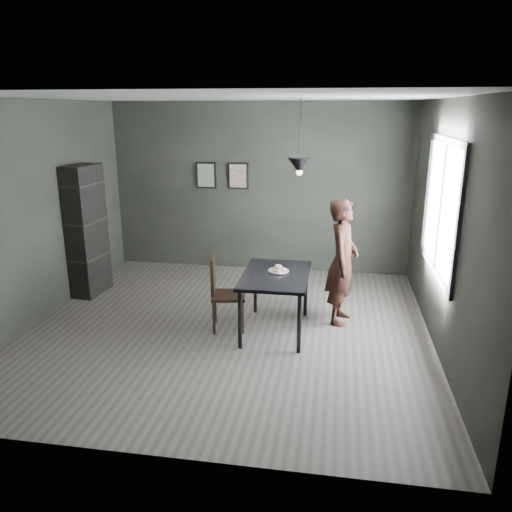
% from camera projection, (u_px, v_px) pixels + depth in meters
% --- Properties ---
extents(ground, '(5.00, 5.00, 0.00)m').
position_uv_depth(ground, '(228.00, 327.00, 6.36)').
color(ground, '#373330').
rests_on(ground, ground).
extents(back_wall, '(5.00, 0.10, 2.80)m').
position_uv_depth(back_wall, '(259.00, 188.00, 8.33)').
color(back_wall, black).
rests_on(back_wall, ground).
extents(ceiling, '(5.00, 5.00, 0.02)m').
position_uv_depth(ceiling, '(224.00, 97.00, 5.57)').
color(ceiling, silver).
rests_on(ceiling, ground).
extents(window_assembly, '(0.04, 1.96, 1.56)m').
position_uv_depth(window_assembly, '(441.00, 207.00, 5.71)').
color(window_assembly, white).
rests_on(window_assembly, ground).
extents(cafe_table, '(0.80, 1.20, 0.75)m').
position_uv_depth(cafe_table, '(276.00, 280.00, 6.08)').
color(cafe_table, black).
rests_on(cafe_table, ground).
extents(white_plate, '(0.23, 0.23, 0.01)m').
position_uv_depth(white_plate, '(278.00, 271.00, 6.13)').
color(white_plate, white).
rests_on(white_plate, cafe_table).
extents(donut_pile, '(0.17, 0.17, 0.08)m').
position_uv_depth(donut_pile, '(279.00, 269.00, 6.12)').
color(donut_pile, '#FAE3C2').
rests_on(donut_pile, white_plate).
extents(woman, '(0.48, 0.65, 1.62)m').
position_uv_depth(woman, '(342.00, 262.00, 6.33)').
color(woman, black).
rests_on(woman, ground).
extents(wood_chair, '(0.48, 0.48, 0.95)m').
position_uv_depth(wood_chair, '(221.00, 288.00, 6.19)').
color(wood_chair, black).
rests_on(wood_chair, ground).
extents(shelf_unit, '(0.42, 0.67, 1.91)m').
position_uv_depth(shelf_unit, '(86.00, 231.00, 7.30)').
color(shelf_unit, black).
rests_on(shelf_unit, ground).
extents(pendant_lamp, '(0.28, 0.28, 0.86)m').
position_uv_depth(pendant_lamp, '(299.00, 165.00, 5.74)').
color(pendant_lamp, black).
rests_on(pendant_lamp, ground).
extents(framed_print_left, '(0.34, 0.04, 0.44)m').
position_uv_depth(framed_print_left, '(206.00, 175.00, 8.38)').
color(framed_print_left, black).
rests_on(framed_print_left, ground).
extents(framed_print_right, '(0.34, 0.04, 0.44)m').
position_uv_depth(framed_print_right, '(238.00, 176.00, 8.30)').
color(framed_print_right, black).
rests_on(framed_print_right, ground).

